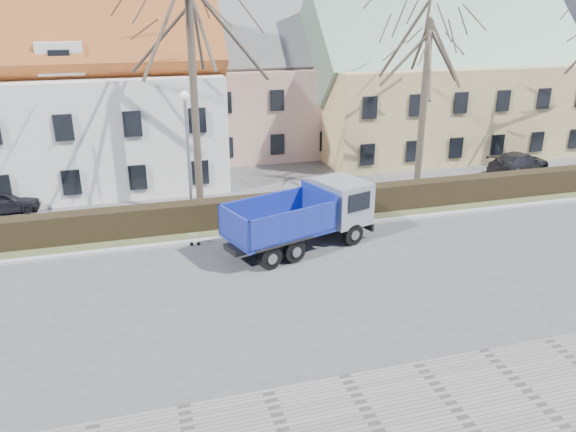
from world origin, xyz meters
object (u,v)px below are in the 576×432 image
object	(u,v)px
streetlight	(189,159)
cart_frame	(190,239)
parked_car_a	(3,201)
dump_truck	(295,219)
parked_car_b	(519,163)

from	to	relation	value
streetlight	cart_frame	size ratio (longest dim) A/B	9.34
cart_frame	streetlight	bearing A→B (deg)	81.17
streetlight	parked_car_a	distance (m)	10.05
dump_truck	streetlight	size ratio (longest dim) A/B	1.07
streetlight	parked_car_b	bearing A→B (deg)	7.82
streetlight	parked_car_b	world-z (taller)	streetlight
dump_truck	parked_car_a	world-z (taller)	dump_truck
streetlight	dump_truck	bearing A→B (deg)	-48.00
streetlight	cart_frame	world-z (taller)	streetlight
dump_truck	parked_car_b	distance (m)	17.79
dump_truck	cart_frame	world-z (taller)	dump_truck
cart_frame	parked_car_a	world-z (taller)	parked_car_a
parked_car_a	parked_car_b	xyz separation A→B (m)	(28.99, -1.27, 0.07)
streetlight	parked_car_a	xyz separation A→B (m)	(-8.84, 4.04, -2.55)
streetlight	parked_car_a	size ratio (longest dim) A/B	1.80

